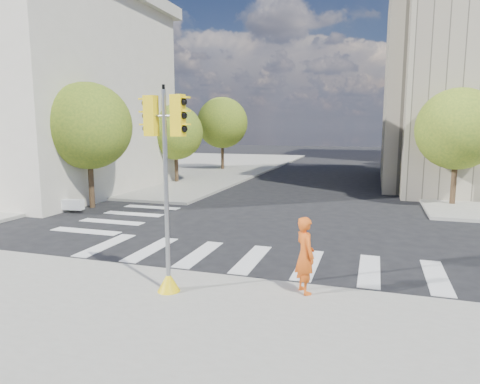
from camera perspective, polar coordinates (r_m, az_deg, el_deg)
name	(u,v)px	position (r m, az deg, el deg)	size (l,w,h in m)	color
ground	(270,243)	(15.61, 3.96, -6.84)	(160.00, 160.00, 0.00)	black
sidewalk_far_left	(146,165)	(47.12, -12.45, 3.51)	(28.00, 40.00, 0.15)	gray
classical_building	(3,92)	(32.71, -29.09, 11.60)	(19.00, 15.00, 12.70)	beige
tree_lw_near	(88,126)	(23.31, -19.58, 8.27)	(4.40, 4.40, 6.41)	#382616
tree_lw_mid	(176,132)	(31.88, -8.57, 7.87)	(4.00, 4.00, 5.77)	#382616
tree_lw_far	(222,123)	(41.09, -2.38, 9.21)	(4.80, 4.80, 6.95)	#382616
tree_re_near	(458,129)	(24.95, 27.03, 7.48)	(4.20, 4.20, 6.16)	#382616
tree_re_mid	(431,124)	(36.84, 24.07, 8.24)	(4.60, 4.60, 6.66)	#382616
tree_re_far	(417,130)	(48.79, 22.49, 7.69)	(4.00, 4.00, 5.88)	#382616
lamp_near	(456,120)	(28.98, 26.82, 8.58)	(0.35, 0.18, 8.11)	black
lamp_far	(429,122)	(42.86, 23.88, 8.51)	(0.35, 0.18, 8.11)	black
traffic_signal	(167,206)	(10.42, -9.76, -1.90)	(1.08, 0.56, 4.99)	yellow
photographer	(305,255)	(10.60, 8.67, -8.31)	(0.69, 0.45, 1.89)	#D45214
planter_wall	(28,203)	(23.90, -26.47, -1.31)	(6.00, 0.40, 0.50)	silver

